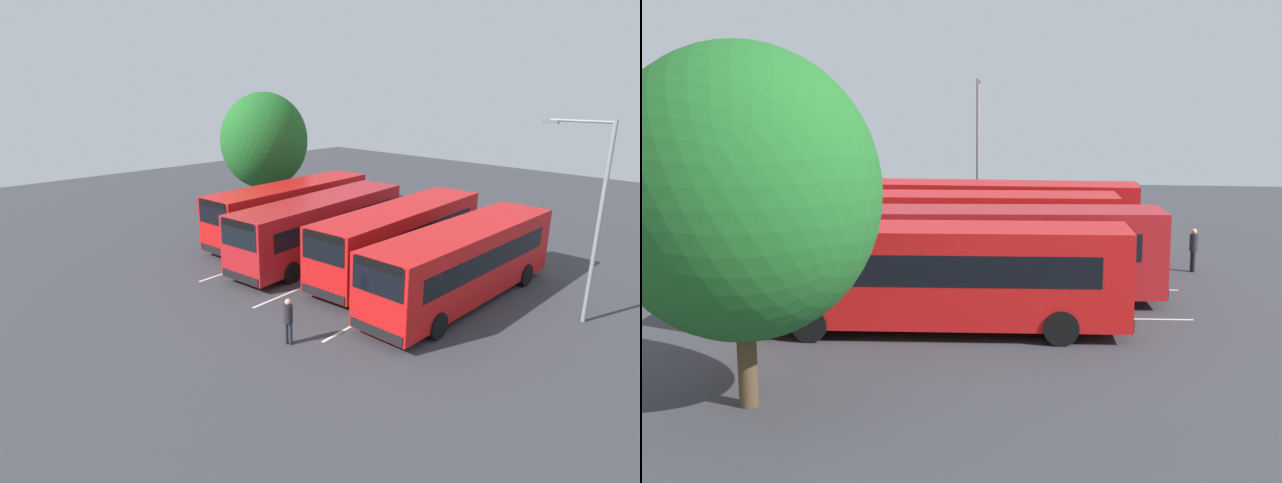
% 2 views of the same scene
% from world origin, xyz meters
% --- Properties ---
extents(ground_plane, '(69.87, 69.87, 0.00)m').
position_xyz_m(ground_plane, '(0.00, 0.00, 0.00)').
color(ground_plane, '#38383D').
extents(bus_far_left, '(11.35, 3.36, 3.18)m').
position_xyz_m(bus_far_left, '(-0.56, -5.90, 1.76)').
color(bus_far_left, red).
rests_on(bus_far_left, ground).
extents(bus_center_left, '(11.39, 3.64, 3.18)m').
position_xyz_m(bus_center_left, '(0.80, -2.03, 1.76)').
color(bus_center_left, '#AD191E').
rests_on(bus_center_left, ground).
extents(bus_center_right, '(11.35, 3.30, 3.18)m').
position_xyz_m(bus_center_right, '(-0.52, 2.02, 1.76)').
color(bus_center_right, red).
rests_on(bus_center_right, ground).
extents(bus_far_right, '(11.22, 2.73, 3.18)m').
position_xyz_m(bus_far_right, '(0.48, 6.00, 1.76)').
color(bus_far_right, red).
rests_on(bus_far_right, ground).
extents(pedestrian, '(0.42, 0.42, 1.72)m').
position_xyz_m(pedestrian, '(8.08, 3.82, 1.02)').
color(pedestrian, '#232833').
rests_on(pedestrian, ground).
extents(street_lamp, '(0.45, 2.48, 7.59)m').
position_xyz_m(street_lamp, '(-1.17, 10.16, 4.38)').
color(street_lamp, gray).
rests_on(street_lamp, ground).
extents(depot_tree, '(6.28, 5.65, 8.20)m').
position_xyz_m(depot_tree, '(-3.93, -12.40, 4.89)').
color(depot_tree, '#4C3823').
rests_on(depot_tree, ground).
extents(lane_stripe_outer_left, '(14.31, 1.14, 0.01)m').
position_xyz_m(lane_stripe_outer_left, '(0.00, -4.05, 0.00)').
color(lane_stripe_outer_left, silver).
rests_on(lane_stripe_outer_left, ground).
extents(lane_stripe_inner_left, '(14.31, 1.14, 0.01)m').
position_xyz_m(lane_stripe_inner_left, '(0.00, 0.00, 0.00)').
color(lane_stripe_inner_left, silver).
rests_on(lane_stripe_inner_left, ground).
extents(lane_stripe_inner_right, '(14.31, 1.14, 0.01)m').
position_xyz_m(lane_stripe_inner_right, '(0.00, 4.05, 0.00)').
color(lane_stripe_inner_right, silver).
rests_on(lane_stripe_inner_right, ground).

